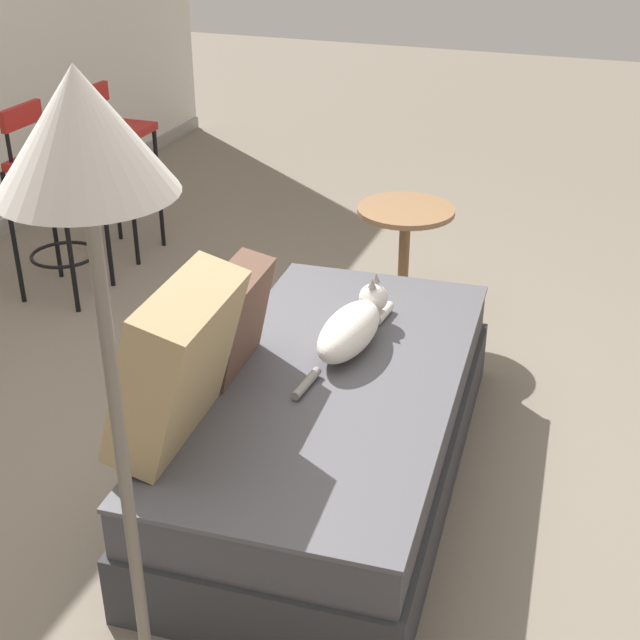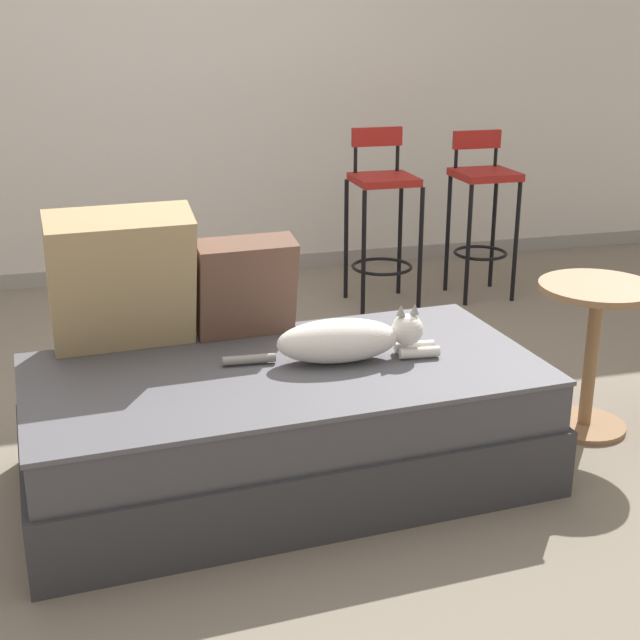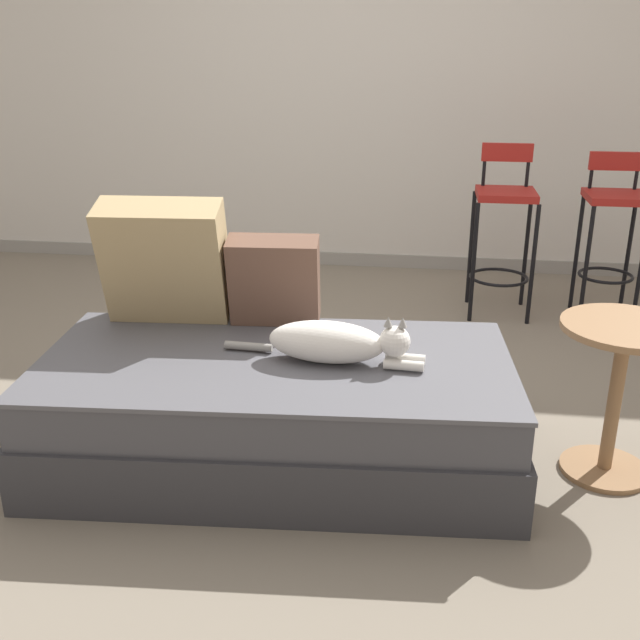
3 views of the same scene
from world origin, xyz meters
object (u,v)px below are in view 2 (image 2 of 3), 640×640
object	(u,v)px
couch	(285,423)
throw_pillow_middle	(245,287)
throw_pillow_corner	(122,279)
bar_stool_by_doorway	(482,198)
bar_stool_near_window	(382,207)
cat	(347,340)
side_table	(593,336)

from	to	relation	value
couch	throw_pillow_middle	distance (m)	0.52
couch	throw_pillow_corner	bearing A→B (deg)	148.67
throw_pillow_middle	bar_stool_by_doorway	size ratio (longest dim) A/B	0.41
throw_pillow_corner	bar_stool_by_doorway	world-z (taller)	throw_pillow_corner
throw_pillow_corner	couch	bearing A→B (deg)	-31.33
bar_stool_near_window	bar_stool_by_doorway	world-z (taller)	bar_stool_near_window
cat	side_table	xyz separation A→B (m)	(1.00, 0.08, -0.11)
throw_pillow_corner	bar_stool_near_window	xyz separation A→B (m)	(1.46, 1.47, -0.14)
throw_pillow_middle	cat	xyz separation A→B (m)	(0.28, -0.33, -0.11)
throw_pillow_middle	bar_stool_near_window	xyz separation A→B (m)	(1.02, 1.45, -0.07)
cat	bar_stool_by_doorway	distance (m)	2.22
cat	throw_pillow_corner	bearing A→B (deg)	157.17
throw_pillow_corner	bar_stool_by_doorway	xyz separation A→B (m)	(2.04, 1.47, -0.12)
couch	throw_pillow_middle	bearing A→B (deg)	101.16
throw_pillow_corner	side_table	bearing A→B (deg)	-7.41
couch	cat	distance (m)	0.36
bar_stool_near_window	side_table	distance (m)	1.73
throw_pillow_middle	throw_pillow_corner	bearing A→B (deg)	-176.19
throw_pillow_middle	couch	bearing A→B (deg)	-78.84
bar_stool_near_window	throw_pillow_corner	bearing A→B (deg)	-134.63
couch	throw_pillow_corner	size ratio (longest dim) A/B	3.49
couch	bar_stool_near_window	world-z (taller)	bar_stool_near_window
couch	throw_pillow_middle	xyz separation A→B (m)	(-0.07, 0.33, 0.39)
couch	side_table	bearing A→B (deg)	3.81
bar_stool_by_doorway	side_table	distance (m)	1.74
throw_pillow_corner	throw_pillow_middle	size ratio (longest dim) A/B	1.38
couch	side_table	distance (m)	1.23
throw_pillow_corner	throw_pillow_middle	world-z (taller)	throw_pillow_corner
throw_pillow_middle	bar_stool_near_window	world-z (taller)	bar_stool_near_window
couch	throw_pillow_middle	world-z (taller)	throw_pillow_middle
throw_pillow_middle	side_table	bearing A→B (deg)	-11.12
bar_stool_near_window	side_table	bearing A→B (deg)	-81.21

